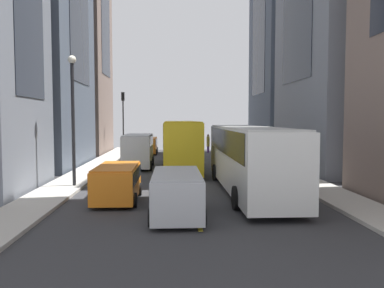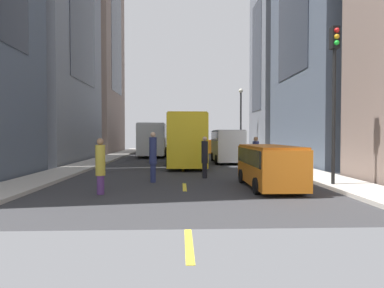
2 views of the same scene
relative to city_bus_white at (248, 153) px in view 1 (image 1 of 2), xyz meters
The scene contains 22 objects.
ground_plane 8.86m from the city_bus_white, 69.96° to the right, with size 39.91×39.91×0.00m, color #333335.
sidewalk_west 9.20m from the city_bus_white, 115.73° to the right, with size 2.19×44.00×0.15m, color #B2ADA3.
sidewalk_east 12.88m from the city_bus_white, 39.53° to the right, with size 2.19×44.00×0.15m, color #B2ADA3.
lane_stripe_0 29.32m from the city_bus_white, 84.20° to the right, with size 0.16×2.00×0.01m, color yellow.
lane_stripe_1 22.39m from the city_bus_white, 82.38° to the right, with size 0.16×2.00×0.01m, color yellow.
lane_stripe_2 15.52m from the city_bus_white, 78.92° to the right, with size 0.16×2.00×0.01m, color yellow.
lane_stripe_3 8.86m from the city_bus_white, 69.96° to the right, with size 0.16×2.00×0.01m, color yellow.
lane_stripe_4 3.74m from the city_bus_white, 20.46° to the right, with size 0.16×2.00×0.01m, color yellow.
lane_stripe_5 6.89m from the city_bus_white, 63.37° to the left, with size 0.16×2.00×0.01m, color yellow.
building_west_0 26.08m from the city_bus_white, 114.07° to the right, with size 8.52×10.24×28.29m.
city_bus_white is the anchor object (origin of this frame).
streetcar_yellow 10.63m from the city_bus_white, 72.46° to the right, with size 2.70×13.41×3.59m.
delivery_van_white 12.12m from the city_bus_white, 57.52° to the right, with size 2.25×5.07×2.58m.
car_orange_0 6.76m from the city_bus_white, 16.30° to the left, with size 1.98×4.14×1.64m.
car_silver_1 6.27m from the city_bus_white, 52.92° to the left, with size 2.02×4.22×1.73m.
car_orange_2 23.31m from the city_bus_white, 73.92° to the right, with size 1.92×4.61×1.75m.
pedestrian_waiting_curb 20.72m from the city_bus_white, 85.79° to the right, with size 0.34×0.34×2.32m.
pedestrian_crossing_near 23.61m from the city_bus_white, 90.37° to the right, with size 0.35×0.35×2.07m.
pedestrian_crossing_mid 19.41m from the city_bus_white, 69.13° to the right, with size 0.35×0.35×2.10m.
pedestrian_walking_far 19.71m from the city_bus_white, 78.23° to the right, with size 0.33×0.33×2.11m.
traffic_light_near_corner 24.35m from the city_bus_white, 67.86° to the right, with size 0.32×0.44×6.48m.
streetlamp_near 9.68m from the city_bus_white, 10.08° to the right, with size 0.44×0.44×6.99m.
Camera 1 is at (0.96, 27.65, 3.74)m, focal length 36.25 mm.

